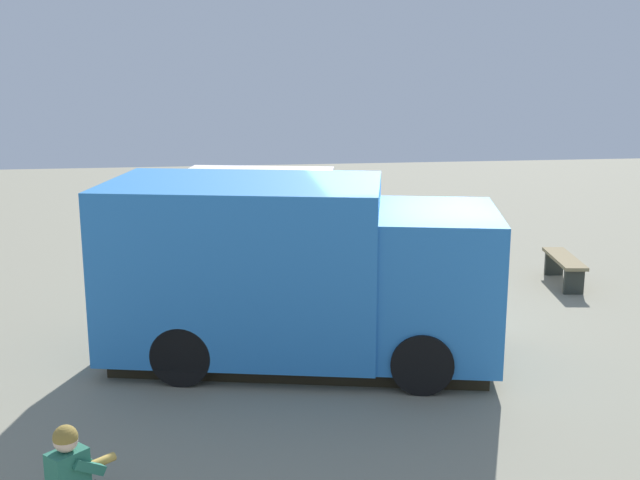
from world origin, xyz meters
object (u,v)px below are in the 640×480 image
food_truck (295,275)px  person_customer (72,478)px  planter_flowering_near (265,252)px  plaza_bench (564,264)px  planter_flowering_far (336,255)px

food_truck → person_customer: 4.32m
planter_flowering_near → plaza_bench: 5.47m
food_truck → planter_flowering_near: 4.29m
food_truck → planter_flowering_far: bearing=-16.5°
plaza_bench → planter_flowering_near: bearing=76.8°
planter_flowering_near → plaza_bench: (-1.25, -5.33, -0.09)m
food_truck → planter_flowering_far: food_truck is taller
food_truck → planter_flowering_near: size_ratio=6.31×
person_customer → planter_flowering_far: size_ratio=1.03×
food_truck → plaza_bench: food_truck is taller
food_truck → plaza_bench: (2.98, -5.19, -0.81)m
person_customer → plaza_bench: (6.48, -7.57, 0.04)m
person_customer → plaza_bench: size_ratio=0.54×
planter_flowering_near → person_customer: bearing=163.9°
food_truck → planter_flowering_near: (4.23, 0.14, -0.71)m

